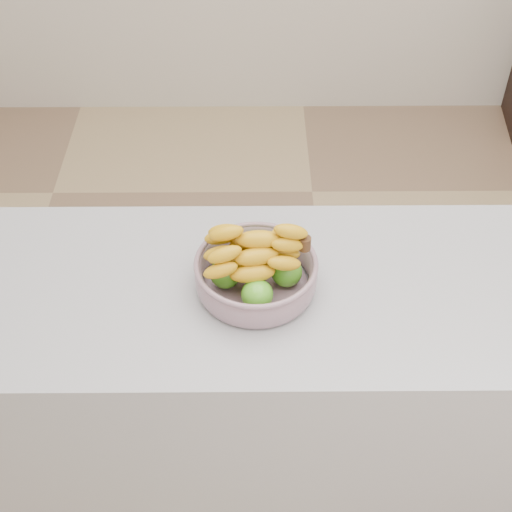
{
  "coord_description": "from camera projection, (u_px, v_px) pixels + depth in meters",
  "views": [
    {
      "loc": [
        -0.29,
        -1.44,
        2.1
      ],
      "look_at": [
        -0.28,
        -0.27,
        1.0
      ],
      "focal_mm": 50.0,
      "sensor_mm": 36.0,
      "label": 1
    }
  ],
  "objects": [
    {
      "name": "ground",
      "position": [
        335.0,
        410.0,
        2.49
      ],
      "size": [
        4.0,
        4.0,
        0.0
      ],
      "primitive_type": "plane",
      "color": "tan",
      "rests_on": "ground"
    },
    {
      "name": "counter",
      "position": [
        356.0,
        399.0,
        1.99
      ],
      "size": [
        2.0,
        0.6,
        0.9
      ],
      "primitive_type": "cube",
      "color": "#9E9EA6",
      "rests_on": "ground"
    },
    {
      "name": "fruit_bowl",
      "position": [
        256.0,
        270.0,
        1.64
      ],
      "size": [
        0.29,
        0.29,
        0.17
      ],
      "rotation": [
        0.0,
        0.0,
        0.03
      ],
      "color": "#94A1B2",
      "rests_on": "counter"
    }
  ]
}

